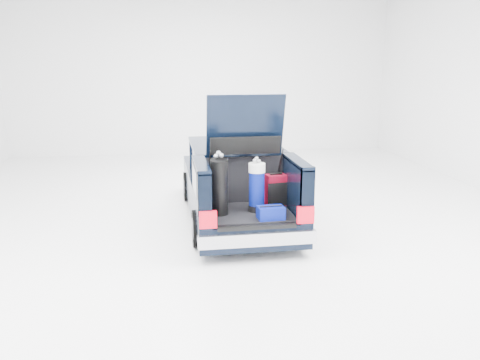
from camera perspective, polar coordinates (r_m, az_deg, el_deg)
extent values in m
plane|color=white|center=(9.82, -0.46, -4.37)|extent=(14.00, 14.00, 0.00)
cube|color=black|center=(10.30, -1.01, -0.61)|extent=(1.75, 3.00, 0.70)
cube|color=black|center=(11.83, -2.08, 0.78)|extent=(1.70, 0.30, 0.50)
cube|color=#A9A9B1|center=(11.98, -2.16, 0.60)|extent=(1.72, 0.10, 0.22)
cube|color=black|center=(9.68, -0.61, 2.22)|extent=(1.55, 1.95, 0.54)
cube|color=black|center=(9.62, -0.61, 3.91)|extent=(1.62, 2.05, 0.06)
cube|color=black|center=(8.30, 1.09, -5.25)|extent=(1.75, 1.30, 0.40)
cube|color=black|center=(8.25, 1.07, -3.73)|extent=(1.32, 1.18, 0.05)
cube|color=black|center=(8.03, -4.34, -1.30)|extent=(0.20, 1.30, 0.85)
cube|color=black|center=(8.29, 6.39, -0.86)|extent=(0.20, 1.30, 0.85)
cube|color=black|center=(7.92, -4.40, 1.74)|extent=(0.20, 1.30, 0.06)
cube|color=black|center=(8.19, 6.47, 2.09)|extent=(0.20, 1.30, 0.06)
cube|color=black|center=(8.72, 0.39, -0.08)|extent=(1.36, 0.08, 0.84)
cube|color=#A9A9B1|center=(7.66, 1.99, -6.67)|extent=(1.80, 0.12, 0.20)
cube|color=#B50718|center=(7.48, -3.62, -4.46)|extent=(0.26, 0.07, 0.26)
cube|color=#B50718|center=(7.75, 7.37, -3.90)|extent=(0.26, 0.07, 0.26)
cube|color=black|center=(7.64, 1.95, -5.35)|extent=(1.20, 0.06, 0.06)
cube|color=black|center=(8.37, 0.60, 6.24)|extent=(1.28, 0.33, 1.03)
cube|color=black|center=(8.39, 0.55, 7.22)|extent=(0.95, 0.17, 0.54)
cylinder|color=black|center=(11.04, -5.81, -0.72)|extent=(0.20, 0.62, 0.62)
cylinder|color=slate|center=(11.04, -5.81, -0.72)|extent=(0.23, 0.36, 0.36)
cylinder|color=black|center=(11.24, 2.56, -0.39)|extent=(0.20, 0.62, 0.62)
cylinder|color=slate|center=(11.24, 2.56, -0.39)|extent=(0.23, 0.36, 0.36)
cylinder|color=black|center=(8.36, -4.66, -5.45)|extent=(0.20, 0.62, 0.62)
cylinder|color=slate|center=(8.36, -4.66, -5.45)|extent=(0.23, 0.36, 0.36)
cylinder|color=black|center=(8.63, 6.30, -4.87)|extent=(0.20, 0.62, 0.62)
cylinder|color=slate|center=(8.63, 6.30, -4.87)|extent=(0.23, 0.36, 0.36)
cube|color=#650314|center=(8.55, 4.03, -1.12)|extent=(0.36, 0.26, 0.53)
cube|color=black|center=(8.48, 4.06, 0.69)|extent=(0.22, 0.08, 0.03)
cube|color=black|center=(8.47, 4.18, -1.64)|extent=(0.34, 0.07, 0.40)
cylinder|color=black|center=(7.96, -2.34, -0.82)|extent=(0.33, 0.39, 0.92)
cube|color=white|center=(8.07, -2.44, -0.39)|extent=(0.11, 0.04, 0.32)
sphere|color=#99999E|center=(7.87, -2.70, 2.69)|extent=(0.08, 0.08, 0.08)
sphere|color=#99999E|center=(7.82, -2.11, 2.79)|extent=(0.08, 0.08, 0.08)
cylinder|color=black|center=(8.26, 1.87, -3.16)|extent=(0.35, 0.35, 0.10)
cylinder|color=#040E66|center=(8.17, 1.89, -0.95)|extent=(0.32, 0.32, 0.57)
cylinder|color=white|center=(8.09, 1.91, 1.38)|extent=(0.35, 0.35, 0.14)
sphere|color=#99999E|center=(8.10, 2.10, 2.13)|extent=(0.07, 0.07, 0.07)
sphere|color=#99999E|center=(8.10, 1.86, 2.44)|extent=(0.07, 0.07, 0.07)
cube|color=#040E66|center=(7.87, 3.48, -3.69)|extent=(0.42, 0.29, 0.19)
cylinder|color=black|center=(7.84, 3.49, -2.96)|extent=(0.35, 0.04, 0.02)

